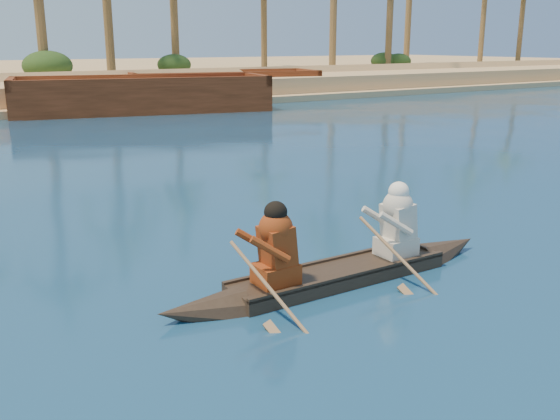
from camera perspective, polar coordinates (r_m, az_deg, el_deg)
ground at (r=9.16m, az=-10.93°, el=-6.51°), size 160.00×160.00×0.00m
canoe at (r=8.97m, az=5.47°, el=-4.75°), size 5.57×0.75×1.54m
barge_mid at (r=32.09m, az=-12.46°, el=10.05°), size 12.82×6.71×2.04m
barge_right at (r=39.59m, az=-5.15°, el=11.18°), size 12.15×6.15×1.93m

